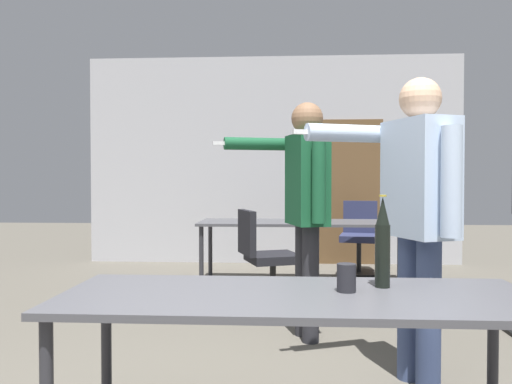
# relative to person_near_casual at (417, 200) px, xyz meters

# --- Properties ---
(back_wall) EXTENTS (5.32, 0.12, 2.96)m
(back_wall) POSITION_rel_person_near_casual_xyz_m (-0.90, 4.26, 0.39)
(back_wall) COLOR #BCBCC1
(back_wall) RESTS_ON ground_plane
(conference_table_near) EXTENTS (1.96, 0.73, 0.72)m
(conference_table_near) POSITION_rel_person_near_casual_xyz_m (-0.71, -0.86, -0.42)
(conference_table_near) COLOR #4C4C51
(conference_table_near) RESTS_ON ground_plane
(conference_table_far) EXTENTS (2.39, 0.78, 0.72)m
(conference_table_far) POSITION_rel_person_near_casual_xyz_m (-0.53, 2.76, -0.41)
(conference_table_far) COLOR #4C4C51
(conference_table_far) RESTS_ON ground_plane
(person_near_casual) EXTENTS (0.93, 0.62, 1.78)m
(person_near_casual) POSITION_rel_person_near_casual_xyz_m (0.00, 0.00, 0.00)
(person_near_casual) COLOR #3D4C75
(person_near_casual) RESTS_ON ground_plane
(person_far_watching) EXTENTS (0.89, 0.58, 1.77)m
(person_far_watching) POSITION_rel_person_near_casual_xyz_m (-0.61, 0.81, 0.01)
(person_far_watching) COLOR #28282D
(person_far_watching) RESTS_ON ground_plane
(office_chair_mid_tucked) EXTENTS (0.54, 0.60, 0.92)m
(office_chair_mid_tucked) POSITION_rel_person_near_casual_xyz_m (0.19, 3.52, -0.65)
(office_chair_mid_tucked) COLOR black
(office_chair_mid_tucked) RESTS_ON ground_plane
(office_chair_far_left) EXTENTS (0.64, 0.60, 0.91)m
(office_chair_far_left) POSITION_rel_person_near_casual_xyz_m (-0.95, 1.81, -0.66)
(office_chair_far_left) COLOR black
(office_chair_far_left) RESTS_ON ground_plane
(beer_bottle) EXTENTS (0.07, 0.07, 0.41)m
(beer_bottle) POSITION_rel_person_near_casual_xyz_m (-0.33, -0.71, -0.16)
(beer_bottle) COLOR black
(beer_bottle) RESTS_ON conference_table_near
(drink_cup) EXTENTS (0.08, 0.08, 0.12)m
(drink_cup) POSITION_rel_person_near_casual_xyz_m (-0.50, -0.81, -0.30)
(drink_cup) COLOR #232328
(drink_cup) RESTS_ON conference_table_near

